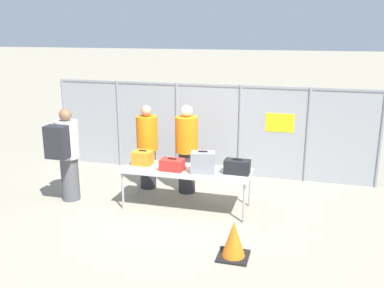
{
  "coord_description": "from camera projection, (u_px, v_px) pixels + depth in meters",
  "views": [
    {
      "loc": [
        2.11,
        -6.87,
        3.19
      ],
      "look_at": [
        0.03,
        0.76,
        1.05
      ],
      "focal_mm": 40.0,
      "sensor_mm": 36.0,
      "label": 1
    }
  ],
  "objects": [
    {
      "name": "suitcase_black",
      "position": [
        237.0,
        167.0,
        7.48
      ],
      "size": [
        0.45,
        0.26,
        0.27
      ],
      "color": "black",
      "rests_on": "inspection_table"
    },
    {
      "name": "suitcase_grey",
      "position": [
        203.0,
        162.0,
        7.51
      ],
      "size": [
        0.46,
        0.34,
        0.4
      ],
      "color": "slate",
      "rests_on": "inspection_table"
    },
    {
      "name": "traffic_cone",
      "position": [
        234.0,
        241.0,
        6.11
      ],
      "size": [
        0.45,
        0.45,
        0.56
      ],
      "color": "black",
      "rests_on": "ground_plane"
    },
    {
      "name": "suitcase_orange",
      "position": [
        143.0,
        158.0,
        7.99
      ],
      "size": [
        0.35,
        0.3,
        0.28
      ],
      "color": "orange",
      "rests_on": "inspection_table"
    },
    {
      "name": "suitcase_red",
      "position": [
        172.0,
        165.0,
        7.66
      ],
      "size": [
        0.42,
        0.29,
        0.23
      ],
      "color": "red",
      "rests_on": "inspection_table"
    },
    {
      "name": "security_worker_far",
      "position": [
        147.0,
        146.0,
        8.66
      ],
      "size": [
        0.43,
        0.43,
        1.72
      ],
      "rotation": [
        0.0,
        0.0,
        2.82
      ],
      "color": "#2D2D33",
      "rests_on": "ground_plane"
    },
    {
      "name": "ground_plane",
      "position": [
        180.0,
        210.0,
        7.76
      ],
      "size": [
        120.0,
        120.0,
        0.0
      ],
      "primitive_type": "plane",
      "color": "gray"
    },
    {
      "name": "security_worker_near",
      "position": [
        187.0,
        148.0,
        8.4
      ],
      "size": [
        0.44,
        0.44,
        1.77
      ],
      "rotation": [
        0.0,
        0.0,
        3.09
      ],
      "color": "#2D2D33",
      "rests_on": "ground_plane"
    },
    {
      "name": "traveler_hooded",
      "position": [
        66.0,
        152.0,
        7.95
      ],
      "size": [
        0.44,
        0.68,
        1.77
      ],
      "rotation": [
        0.0,
        0.0,
        0.27
      ],
      "color": "#4C4C51",
      "rests_on": "ground_plane"
    },
    {
      "name": "fence_section",
      "position": [
        208.0,
        127.0,
        9.52
      ],
      "size": [
        7.25,
        0.07,
        2.03
      ],
      "color": "gray",
      "rests_on": "ground_plane"
    },
    {
      "name": "utility_trailer",
      "position": [
        267.0,
        143.0,
        10.81
      ],
      "size": [
        3.91,
        2.19,
        0.65
      ],
      "color": "#B2B2B7",
      "rests_on": "ground_plane"
    },
    {
      "name": "inspection_table",
      "position": [
        187.0,
        172.0,
        7.71
      ],
      "size": [
        2.33,
        0.85,
        0.73
      ],
      "color": "#B2B2AD",
      "rests_on": "ground_plane"
    }
  ]
}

